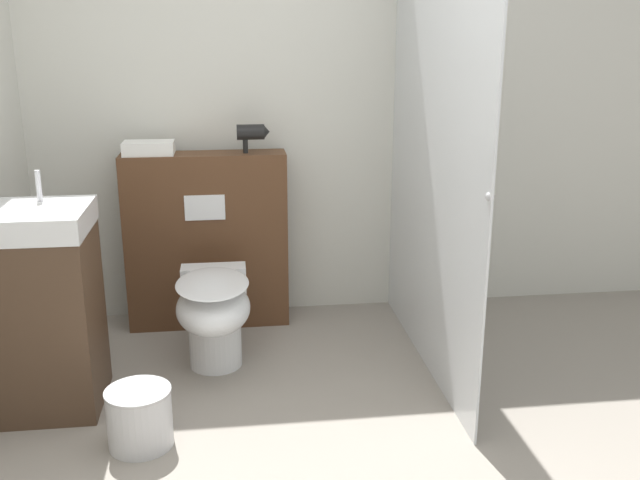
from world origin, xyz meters
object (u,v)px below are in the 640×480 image
(toilet, at_px, (214,312))
(waste_bin, at_px, (140,418))
(sink_vanity, at_px, (45,309))
(hair_drier, at_px, (252,133))

(toilet, height_order, waste_bin, toilet)
(sink_vanity, bearing_deg, toilet, 20.02)
(sink_vanity, relative_size, hair_drier, 5.93)
(hair_drier, relative_size, waste_bin, 0.67)
(toilet, bearing_deg, waste_bin, -114.23)
(hair_drier, height_order, waste_bin, hair_drier)
(sink_vanity, xyz_separation_m, waste_bin, (0.43, -0.40, -0.34))
(sink_vanity, xyz_separation_m, hair_drier, (0.97, 0.85, 0.65))
(toilet, height_order, sink_vanity, sink_vanity)
(toilet, distance_m, hair_drier, 1.03)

